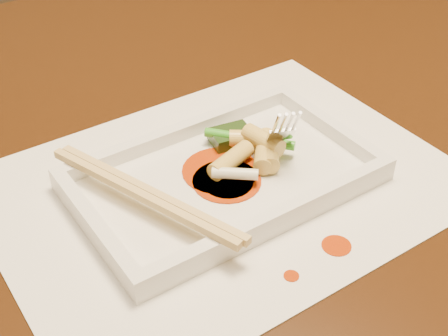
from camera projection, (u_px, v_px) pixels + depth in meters
table at (218, 215)px, 0.68m from camera, size 1.40×0.90×0.75m
placemat at (224, 185)px, 0.56m from camera, size 0.40×0.30×0.00m
sauce_splatter_a at (336, 246)px, 0.49m from camera, size 0.02×0.02×0.00m
sauce_splatter_b at (291, 276)px, 0.47m from camera, size 0.01×0.01×0.00m
plate_base at (224, 180)px, 0.55m from camera, size 0.26×0.16×0.01m
plate_rim_far at (181, 132)px, 0.60m from camera, size 0.26×0.01×0.01m
plate_rim_near at (276, 217)px, 0.50m from camera, size 0.26×0.01×0.01m
plate_rim_left at (94, 225)px, 0.49m from camera, size 0.01×0.14×0.01m
plate_rim_right at (330, 127)px, 0.60m from camera, size 0.01×0.14×0.01m
veg_piece at (231, 136)px, 0.59m from camera, size 0.04×0.03×0.01m
scallion_white at (235, 174)px, 0.54m from camera, size 0.04×0.03×0.01m
scallion_green at (249, 139)px, 0.58m from camera, size 0.06×0.07×0.01m
chopstick_a at (140, 195)px, 0.50m from camera, size 0.07×0.19×0.01m
chopstick_b at (149, 192)px, 0.51m from camera, size 0.07×0.19×0.01m
fork at (278, 73)px, 0.55m from camera, size 0.09×0.10×0.14m
sauce_blob_0 at (228, 183)px, 0.54m from camera, size 0.04×0.04×0.00m
sauce_blob_1 at (221, 170)px, 0.56m from camera, size 0.07×0.07×0.00m
sauce_blob_2 at (227, 181)px, 0.55m from camera, size 0.06×0.06×0.00m
rice_cake_0 at (257, 139)px, 0.58m from camera, size 0.05×0.04×0.02m
rice_cake_1 at (264, 151)px, 0.57m from camera, size 0.05×0.05×0.02m
rice_cake_2 at (263, 141)px, 0.57m from camera, size 0.02×0.04×0.02m
rice_cake_3 at (269, 152)px, 0.56m from camera, size 0.04×0.05×0.02m
rice_cake_4 at (231, 160)px, 0.55m from camera, size 0.05×0.03×0.02m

